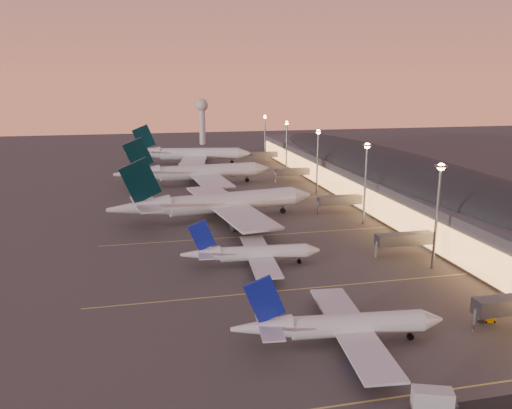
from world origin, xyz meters
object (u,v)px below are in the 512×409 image
object	(u,v)px
airliner_wide_far	(189,154)
baggage_tug_a	(487,319)
baggage_tug_b	(425,324)
catering_truck_a	(435,401)
airliner_wide_near	(216,203)
airliner_wide_mid	(195,172)
airliner_narrow_north	(252,254)
radar_tower	(202,114)
airliner_narrow_south	(339,326)

from	to	relation	value
airliner_wide_far	baggage_tug_a	size ratio (longest dim) A/B	19.73
baggage_tug_b	catering_truck_a	xyz separation A→B (m)	(-12.13, -22.60, 1.11)
airliner_wide_near	baggage_tug_b	bearing A→B (deg)	-80.30
airliner_wide_mid	airliner_narrow_north	bearing A→B (deg)	-93.24
airliner_wide_far	radar_tower	size ratio (longest dim) A/B	2.11
airliner_narrow_north	baggage_tug_a	distance (m)	53.67
airliner_wide_mid	radar_tower	distance (m)	149.04
airliner_wide_mid	catering_truck_a	size ratio (longest dim) A/B	10.81
airliner_wide_near	airliner_wide_far	xyz separation A→B (m)	(1.29, 116.97, -0.03)
airliner_narrow_north	catering_truck_a	world-z (taller)	airliner_narrow_north
baggage_tug_b	radar_tower	bearing A→B (deg)	51.98
airliner_narrow_south	radar_tower	distance (m)	289.84
airliner_wide_far	airliner_narrow_north	bearing A→B (deg)	-79.84
airliner_wide_far	radar_tower	bearing A→B (deg)	88.33
airliner_wide_near	baggage_tug_a	xyz separation A→B (m)	(39.92, -81.76, -5.23)
baggage_tug_b	baggage_tug_a	bearing A→B (deg)	-43.46
airliner_wide_near	baggage_tug_b	xyz separation A→B (m)	(27.53, -80.95, -5.24)
airliner_narrow_north	airliner_wide_far	size ratio (longest dim) A/B	0.51
baggage_tug_b	catering_truck_a	bearing A→B (deg)	-157.94
airliner_wide_near	airliner_wide_mid	distance (m)	58.70
baggage_tug_a	airliner_narrow_north	bearing A→B (deg)	143.22
airliner_wide_near	radar_tower	xyz separation A→B (m)	(19.11, 205.46, 16.19)
airliner_wide_far	airliner_wide_near	bearing A→B (deg)	-80.91
airliner_wide_near	airliner_wide_mid	xyz separation A→B (m)	(-1.08, 58.69, -0.03)
airliner_wide_far	catering_truck_a	xyz separation A→B (m)	(14.11, -220.51, -4.09)
baggage_tug_a	catering_truck_a	xyz separation A→B (m)	(-24.52, -21.78, 1.11)
airliner_narrow_north	radar_tower	xyz separation A→B (m)	(16.59, 248.82, 18.68)
airliner_narrow_north	airliner_wide_near	distance (m)	43.50
airliner_narrow_north	baggage_tug_b	xyz separation A→B (m)	(25.01, -37.59, -2.75)
airliner_wide_far	baggage_tug_a	xyz separation A→B (m)	(38.63, -198.73, -5.20)
baggage_tug_a	catering_truck_a	bearing A→B (deg)	-129.39
airliner_wide_near	airliner_wide_far	world-z (taller)	airliner_wide_near
airliner_wide_far	radar_tower	xyz separation A→B (m)	(17.83, 88.49, 16.22)
airliner_narrow_south	airliner_wide_near	xyz separation A→B (m)	(-9.37, 83.63, 2.22)
airliner_narrow_north	catering_truck_a	xyz separation A→B (m)	(12.88, -60.18, -1.64)
airliner_narrow_south	airliner_wide_mid	world-z (taller)	airliner_wide_mid
airliner_wide_mid	baggage_tug_a	bearing A→B (deg)	-78.99
airliner_narrow_south	airliner_wide_near	distance (m)	84.18
airliner_narrow_north	baggage_tug_a	bearing A→B (deg)	-41.60
radar_tower	baggage_tug_a	xyz separation A→B (m)	(20.80, -287.22, -21.42)
baggage_tug_a	radar_tower	bearing A→B (deg)	103.13
airliner_wide_mid	airliner_wide_far	size ratio (longest dim) A/B	1.00
airliner_narrow_north	baggage_tug_a	xyz separation A→B (m)	(37.39, -38.40, -2.75)
baggage_tug_a	baggage_tug_b	world-z (taller)	baggage_tug_a
airliner_narrow_south	radar_tower	bearing A→B (deg)	93.41
airliner_wide_near	radar_tower	size ratio (longest dim) A/B	2.12
airliner_wide_mid	baggage_tug_b	world-z (taller)	airliner_wide_mid
airliner_wide_mid	radar_tower	size ratio (longest dim) A/B	2.11
airliner_wide_mid	baggage_tug_a	size ratio (longest dim) A/B	19.79
baggage_tug_b	catering_truck_a	distance (m)	25.67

